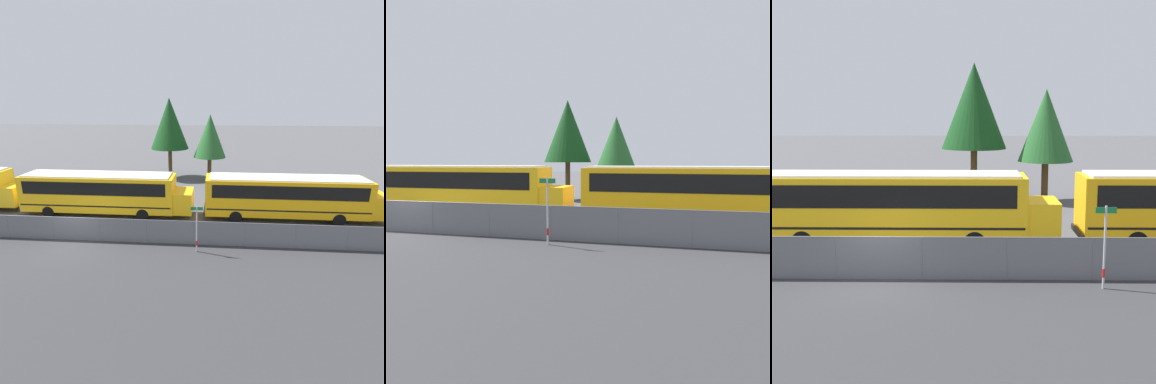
{
  "view_description": "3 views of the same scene",
  "coord_description": "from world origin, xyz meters",
  "views": [
    {
      "loc": [
        8.75,
        -16.73,
        8.44
      ],
      "look_at": [
        6.89,
        5.47,
        1.74
      ],
      "focal_mm": 28.0,
      "sensor_mm": 36.0,
      "label": 1
    },
    {
      "loc": [
        12.81,
        -15.56,
        3.52
      ],
      "look_at": [
        7.49,
        4.96,
        1.74
      ],
      "focal_mm": 35.0,
      "sensor_mm": 36.0,
      "label": 2
    },
    {
      "loc": [
        3.29,
        -18.2,
        6.0
      ],
      "look_at": [
        2.92,
        4.81,
        2.39
      ],
      "focal_mm": 50.0,
      "sensor_mm": 36.0,
      "label": 3
    }
  ],
  "objects": [
    {
      "name": "tree_3",
      "position": [
        3.38,
        17.09,
        6.12
      ],
      "size": [
        4.27,
        4.27,
        8.93
      ],
      "color": "#51381E",
      "rests_on": "ground_plane"
    },
    {
      "name": "ground_plane",
      "position": [
        0.0,
        0.0,
        0.0
      ],
      "size": [
        200.0,
        200.0,
        0.0
      ],
      "primitive_type": "plane",
      "color": "#4C4C4F"
    },
    {
      "name": "school_bus_2",
      "position": [
        0.06,
        4.72,
        1.9
      ],
      "size": [
        13.19,
        2.56,
        3.23
      ],
      "color": "yellow",
      "rests_on": "ground_plane"
    },
    {
      "name": "school_bus_3",
      "position": [
        14.11,
        4.87,
        1.9
      ],
      "size": [
        13.19,
        2.56,
        3.23
      ],
      "color": "#EDA80F",
      "rests_on": "ground_plane"
    },
    {
      "name": "tree_2",
      "position": [
        7.95,
        16.02,
        4.9
      ],
      "size": [
        3.53,
        3.53,
        7.22
      ],
      "color": "#51381E",
      "rests_on": "ground_plane"
    },
    {
      "name": "street_sign",
      "position": [
        7.69,
        -0.9,
        1.51
      ],
      "size": [
        0.7,
        0.09,
        2.84
      ],
      "color": "#B7B7BC",
      "rests_on": "ground_plane"
    },
    {
      "name": "fence",
      "position": [
        -0.0,
        -0.0,
        0.8
      ],
      "size": [
        81.28,
        0.07,
        1.56
      ],
      "color": "#9EA0A5",
      "rests_on": "ground_plane"
    }
  ]
}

